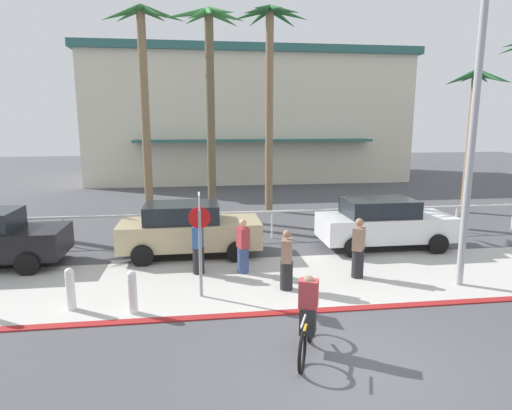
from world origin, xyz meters
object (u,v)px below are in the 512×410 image
(stop_sign_bike_lane, at_px, (200,230))
(palm_tree_3, at_px, (270,57))
(bollard_0, at_px, (132,292))
(bollard_2, at_px, (70,288))
(car_tan_1, at_px, (188,229))
(streetlight_curb, at_px, (480,119))
(pedestrian_1, at_px, (287,263))
(pedestrian_2, at_px, (358,251))
(palm_tree_1, at_px, (143,64))
(car_white_2, at_px, (384,223))
(palm_tree_4, at_px, (474,101))
(cyclist_yellow_0, at_px, (308,317))
(pedestrian_0, at_px, (243,249))
(palm_tree_2, at_px, (210,65))
(pedestrian_3, at_px, (198,248))

(stop_sign_bike_lane, xyz_separation_m, palm_tree_3, (3.36, 10.07, 5.37))
(bollard_0, bearing_deg, palm_tree_3, 65.70)
(bollard_2, bearing_deg, car_tan_1, 55.75)
(bollard_0, distance_m, palm_tree_3, 13.53)
(palm_tree_3, height_order, car_tan_1, palm_tree_3)
(streetlight_curb, relative_size, palm_tree_3, 0.81)
(pedestrian_1, bearing_deg, stop_sign_bike_lane, -175.73)
(bollard_0, height_order, pedestrian_2, pedestrian_2)
(palm_tree_1, distance_m, car_white_2, 11.59)
(car_tan_1, bearing_deg, palm_tree_4, 21.49)
(stop_sign_bike_lane, bearing_deg, bollard_2, -173.05)
(car_tan_1, bearing_deg, bollard_0, -105.73)
(cyclist_yellow_0, height_order, pedestrian_1, pedestrian_1)
(palm_tree_4, distance_m, cyclist_yellow_0, 16.10)
(streetlight_curb, height_order, pedestrian_2, streetlight_curb)
(bollard_0, height_order, pedestrian_0, pedestrian_0)
(bollard_2, bearing_deg, palm_tree_2, 68.64)
(car_white_2, bearing_deg, cyclist_yellow_0, -124.07)
(cyclist_yellow_0, bearing_deg, pedestrian_1, 85.52)
(bollard_2, height_order, palm_tree_4, palm_tree_4)
(pedestrian_1, bearing_deg, palm_tree_3, 83.02)
(palm_tree_2, xyz_separation_m, pedestrian_3, (-0.65, -7.02, -5.78))
(palm_tree_3, distance_m, car_white_2, 9.51)
(pedestrian_0, bearing_deg, palm_tree_1, 113.56)
(pedestrian_1, xyz_separation_m, pedestrian_2, (2.10, 0.59, 0.05))
(palm_tree_4, height_order, pedestrian_3, palm_tree_4)
(palm_tree_1, xyz_separation_m, car_white_2, (8.28, -5.78, -5.70))
(pedestrian_1, height_order, pedestrian_2, pedestrian_2)
(bollard_2, distance_m, pedestrian_0, 4.55)
(car_tan_1, bearing_deg, pedestrian_3, -80.66)
(palm_tree_2, distance_m, pedestrian_2, 10.45)
(palm_tree_1, xyz_separation_m, car_tan_1, (1.79, -5.74, -5.70))
(pedestrian_1, bearing_deg, cyclist_yellow_0, -94.48)
(stop_sign_bike_lane, xyz_separation_m, car_tan_1, (-0.34, 3.44, -0.81))
(bollard_0, bearing_deg, streetlight_curb, 2.59)
(bollard_0, height_order, car_tan_1, car_tan_1)
(bollard_2, relative_size, pedestrian_0, 0.64)
(bollard_2, bearing_deg, palm_tree_3, 58.91)
(streetlight_curb, relative_size, pedestrian_2, 4.49)
(stop_sign_bike_lane, relative_size, car_white_2, 0.58)
(bollard_2, bearing_deg, stop_sign_bike_lane, 6.95)
(pedestrian_1, bearing_deg, streetlight_curb, -6.51)
(bollard_2, bearing_deg, palm_tree_4, 29.88)
(palm_tree_3, relative_size, cyclist_yellow_0, 5.44)
(bollard_0, relative_size, pedestrian_0, 0.64)
(bollard_2, xyz_separation_m, pedestrian_1, (5.07, 0.52, 0.20))
(pedestrian_3, bearing_deg, palm_tree_1, 105.45)
(pedestrian_3, bearing_deg, pedestrian_2, -11.90)
(pedestrian_3, bearing_deg, bollard_0, -121.58)
(palm_tree_4, xyz_separation_m, pedestrian_2, (-8.20, -7.73, -4.35))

